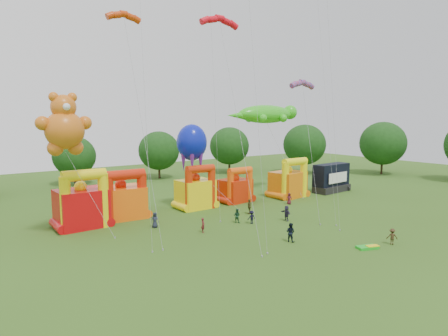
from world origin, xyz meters
TOP-DOWN VIEW (x-y plane):
  - ground at (0.00, 0.00)m, footprint 160.00×160.00m
  - tree_ring at (-1.17, 0.61)m, footprint 122.76×124.86m
  - bouncy_castle_0 at (-15.50, 27.38)m, footprint 5.52×4.51m
  - bouncy_castle_1 at (-10.34, 28.54)m, footprint 5.68×4.68m
  - bouncy_castle_2 at (0.06, 27.98)m, footprint 4.78×3.89m
  - bouncy_castle_3 at (7.00, 28.15)m, footprint 4.98×4.28m
  - bouncy_castle_4 at (15.95, 26.13)m, footprint 5.70×4.88m
  - stage_trailer at (24.94, 25.23)m, footprint 7.39×3.28m
  - teddy_bear_kite at (-16.80, 23.19)m, footprint 6.62×4.80m
  - gecko_kite at (15.87, 29.53)m, footprint 14.43×9.84m
  - octopus_kite at (1.15, 27.26)m, footprint 6.33×7.47m
  - parafoil_kites at (-1.68, 14.26)m, footprint 24.77×15.84m
  - diamond_kites at (0.96, 15.96)m, footprint 23.87×18.35m
  - folded_kite_bundle at (4.54, 3.93)m, footprint 2.22×1.60m
  - spectator_0 at (-8.90, 22.39)m, footprint 0.94×0.69m
  - spectator_1 at (-5.47, 17.60)m, footprint 0.63×0.71m
  - spectator_2 at (0.01, 18.72)m, footprint 0.99×1.04m
  - spectator_3 at (1.12, 17.31)m, footprint 1.07×0.69m
  - spectator_4 at (3.92, 21.16)m, footprint 1.17×1.13m
  - spectator_5 at (5.44, 15.93)m, footprint 0.76×1.78m
  - spectator_6 at (12.23, 22.30)m, footprint 0.96×0.87m
  - spectator_7 at (23.98, 25.00)m, footprint 0.61×0.69m
  - spectator_8 at (-0.01, 9.79)m, footprint 1.02×1.14m
  - spectator_9 at (7.54, 3.31)m, footprint 1.14×1.18m

SIDE VIEW (x-z plane):
  - ground at x=0.00m, z-range 0.00..0.00m
  - folded_kite_bundle at x=4.54m, z-range -0.02..0.29m
  - spectator_3 at x=1.12m, z-range 0.00..1.57m
  - spectator_7 at x=23.98m, z-range 0.00..1.59m
  - spectator_9 at x=7.54m, z-range 0.00..1.62m
  - spectator_1 at x=-5.47m, z-range 0.00..1.64m
  - spectator_6 at x=12.23m, z-range 0.00..1.65m
  - spectator_2 at x=0.01m, z-range 0.00..1.70m
  - spectator_0 at x=-8.90m, z-range 0.00..1.77m
  - spectator_5 at x=5.44m, z-range 0.00..1.86m
  - spectator_8 at x=-0.01m, z-range 0.00..1.95m
  - spectator_4 at x=3.92m, z-range 0.00..1.96m
  - bouncy_castle_3 at x=7.00m, z-range -0.61..4.67m
  - stage_trailer at x=24.94m, z-range -0.09..4.66m
  - bouncy_castle_2 at x=0.06m, z-range -0.72..5.40m
  - bouncy_castle_1 at x=-10.34m, z-range -0.76..5.49m
  - bouncy_castle_4 at x=15.95m, z-range -0.75..5.51m
  - bouncy_castle_0 at x=-15.50m, z-range -0.82..5.97m
  - octopus_kite at x=1.15m, z-range -0.51..11.13m
  - tree_ring at x=-1.17m, z-range 0.22..12.30m
  - teddy_bear_kite at x=-16.80m, z-range 0.16..15.23m
  - gecko_kite at x=15.87m, z-range 2.27..16.82m
  - parafoil_kites at x=-1.68m, z-range -1.13..23.01m
  - diamond_kites at x=0.96m, z-range -3.28..36.63m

